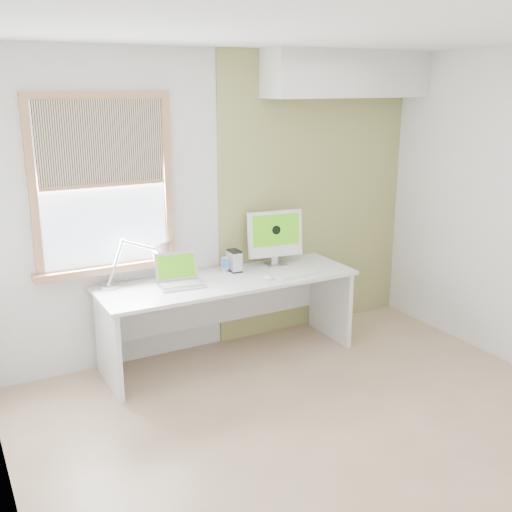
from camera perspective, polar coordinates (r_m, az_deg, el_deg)
room at (r=3.88m, az=7.39°, el=0.55°), size 4.04×3.54×2.64m
accent_wall at (r=5.83m, az=5.47°, el=5.74°), size 2.00×0.02×2.60m
soffit at (r=5.72m, az=8.49°, el=16.53°), size 1.60×0.40×0.42m
window at (r=4.95m, az=-14.06°, el=6.43°), size 1.20×0.14×1.42m
desk at (r=5.25m, az=-2.85°, el=-3.98°), size 2.20×0.70×0.73m
desk_lamp at (r=5.09m, az=-9.54°, el=-0.12°), size 0.69×0.28×0.39m
laptop at (r=5.02m, az=-7.22°, el=-1.95°), size 0.38×0.32×0.25m
phone_dock at (r=5.32m, az=-2.94°, el=-1.07°), size 0.09×0.09×0.14m
external_drive at (r=5.32m, az=-2.03°, el=-0.45°), size 0.09×0.15×0.19m
imac at (r=5.46m, az=1.79°, el=1.98°), size 0.51×0.19×0.50m
keyboard at (r=5.23m, az=4.03°, el=-1.75°), size 0.40×0.11×0.02m
mouse at (r=5.12m, az=1.19°, el=-2.01°), size 0.09×0.12×0.03m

